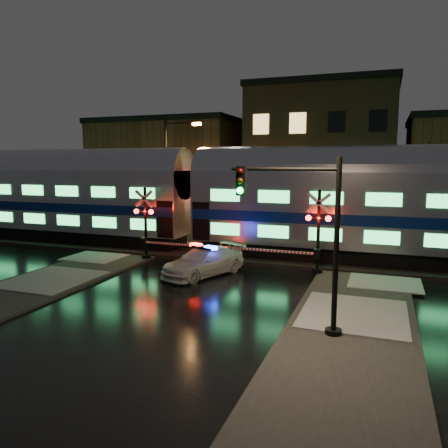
{
  "coord_description": "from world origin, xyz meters",
  "views": [
    {
      "loc": [
        7.28,
        -18.12,
        5.29
      ],
      "look_at": [
        -0.29,
        2.5,
        2.2
      ],
      "focal_mm": 35.0,
      "sensor_mm": 36.0,
      "label": 1
    }
  ],
  "objects_px": {
    "traffic_light": "(307,242)",
    "crossing_signal_right": "(310,240)",
    "streetlight": "(170,171)",
    "police_car": "(203,261)",
    "crossing_signal_left": "(151,231)"
  },
  "relations": [
    {
      "from": "crossing_signal_right",
      "to": "streetlight",
      "type": "distance_m",
      "value": 13.04
    },
    {
      "from": "streetlight",
      "to": "crossing_signal_left",
      "type": "bearing_deg",
      "value": -71.56
    },
    {
      "from": "crossing_signal_left",
      "to": "traffic_light",
      "type": "height_order",
      "value": "traffic_light"
    },
    {
      "from": "crossing_signal_right",
      "to": "crossing_signal_left",
      "type": "relative_size",
      "value": 1.02
    },
    {
      "from": "crossing_signal_left",
      "to": "streetlight",
      "type": "xyz_separation_m",
      "value": [
        -2.23,
        6.7,
        3.05
      ]
    },
    {
      "from": "crossing_signal_left",
      "to": "traffic_light",
      "type": "relative_size",
      "value": 1.03
    },
    {
      "from": "crossing_signal_left",
      "to": "police_car",
      "type": "bearing_deg",
      "value": -25.2
    },
    {
      "from": "streetlight",
      "to": "traffic_light",
      "type": "bearing_deg",
      "value": -49.99
    },
    {
      "from": "traffic_light",
      "to": "streetlight",
      "type": "relative_size",
      "value": 0.67
    },
    {
      "from": "crossing_signal_right",
      "to": "crossing_signal_left",
      "type": "distance_m",
      "value": 8.54
    },
    {
      "from": "police_car",
      "to": "crossing_signal_right",
      "type": "bearing_deg",
      "value": 43.56
    },
    {
      "from": "traffic_light",
      "to": "crossing_signal_right",
      "type": "bearing_deg",
      "value": 89.84
    },
    {
      "from": "streetlight",
      "to": "crossing_signal_right",
      "type": "bearing_deg",
      "value": -31.86
    },
    {
      "from": "police_car",
      "to": "streetlight",
      "type": "bearing_deg",
      "value": 148.1
    },
    {
      "from": "crossing_signal_left",
      "to": "crossing_signal_right",
      "type": "bearing_deg",
      "value": 0.01
    }
  ]
}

